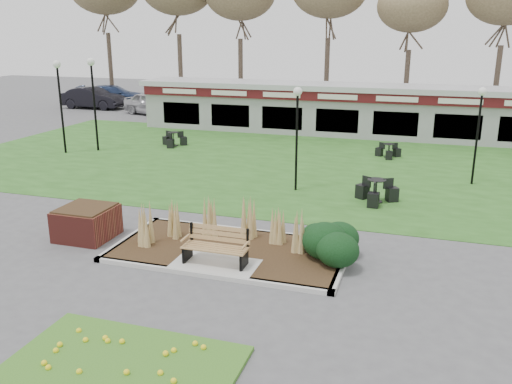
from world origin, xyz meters
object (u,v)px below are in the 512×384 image
(lamp_post_mid_left, at_px, (59,86))
(car_silver, at_px, (152,104))
(brick_planter, at_px, (87,222))
(lamp_post_far_left, at_px, (93,84))
(park_bench, at_px, (216,245))
(car_black, at_px, (93,98))
(bistro_set_b, at_px, (388,153))
(bistro_set_d, at_px, (376,194))
(food_pavilion, at_px, (341,109))
(car_blue, at_px, (114,95))
(bistro_set_a, at_px, (174,141))
(lamp_post_far_right, at_px, (480,115))
(lamp_post_mid_right, at_px, (297,116))

(lamp_post_mid_left, xyz_separation_m, car_silver, (-1.99, 12.79, -2.49))
(brick_planter, xyz_separation_m, lamp_post_far_left, (-6.61, 10.56, 2.88))
(park_bench, xyz_separation_m, car_black, (-20.18, 24.63, 0.24))
(park_bench, bearing_deg, brick_planter, 170.31)
(lamp_post_mid_left, xyz_separation_m, bistro_set_b, (15.43, 3.86, -3.05))
(lamp_post_mid_left, distance_m, car_silver, 13.18)
(bistro_set_b, height_order, bistro_set_d, bistro_set_d)
(car_silver, bearing_deg, brick_planter, -136.62)
(car_black, bearing_deg, lamp_post_mid_left, -150.59)
(food_pavilion, xyz_separation_m, lamp_post_far_left, (-11.01, -8.40, 1.88))
(park_bench, height_order, car_blue, car_blue)
(lamp_post_far_left, relative_size, bistro_set_b, 3.74)
(bistro_set_b, xyz_separation_m, car_blue, (-22.84, 12.57, 0.57))
(lamp_post_far_left, bearing_deg, car_blue, 119.19)
(park_bench, bearing_deg, lamp_post_mid_left, 139.82)
(bistro_set_a, height_order, car_silver, car_silver)
(lamp_post_mid_left, bearing_deg, bistro_set_a, 35.73)
(park_bench, height_order, lamp_post_far_left, lamp_post_far_left)
(food_pavilion, xyz_separation_m, bistro_set_b, (3.20, -5.53, -1.24))
(lamp_post_far_right, distance_m, bistro_set_d, 5.52)
(food_pavilion, bearing_deg, lamp_post_mid_left, -142.47)
(brick_planter, distance_m, car_silver, 24.42)
(lamp_post_mid_left, xyz_separation_m, bistro_set_d, (15.58, -3.52, -3.00))
(park_bench, distance_m, bistro_set_a, 15.60)
(car_black, relative_size, car_blue, 0.90)
(lamp_post_mid_right, bearing_deg, lamp_post_far_left, 160.96)
(car_silver, relative_size, car_blue, 0.84)
(brick_planter, relative_size, car_silver, 0.32)
(lamp_post_mid_right, bearing_deg, food_pavilion, 91.32)
(lamp_post_mid_left, bearing_deg, lamp_post_far_right, 0.12)
(park_bench, relative_size, car_silver, 0.36)
(park_bench, height_order, bistro_set_d, park_bench)
(lamp_post_mid_right, relative_size, bistro_set_b, 3.18)
(park_bench, relative_size, car_black, 0.34)
(bistro_set_a, xyz_separation_m, bistro_set_d, (11.18, -6.69, 0.03))
(brick_planter, height_order, car_blue, car_blue)
(lamp_post_far_left, distance_m, bistro_set_d, 15.36)
(lamp_post_mid_left, xyz_separation_m, bistro_set_a, (4.40, 3.17, -3.03))
(bistro_set_d, bearing_deg, lamp_post_far_right, 46.32)
(car_black, xyz_separation_m, car_blue, (0.55, 2.12, -0.01))
(car_blue, bearing_deg, food_pavilion, -132.58)
(bistro_set_d, bearing_deg, car_blue, 139.04)
(food_pavilion, bearing_deg, car_silver, 166.55)
(bistro_set_a, relative_size, car_black, 0.27)
(lamp_post_mid_left, bearing_deg, car_silver, 98.83)
(lamp_post_far_right, distance_m, lamp_post_far_left, 17.80)
(lamp_post_mid_right, bearing_deg, car_blue, 135.85)
(park_bench, height_order, bistro_set_a, park_bench)
(lamp_post_mid_left, height_order, lamp_post_far_right, lamp_post_mid_left)
(bistro_set_b, bearing_deg, car_blue, 151.17)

